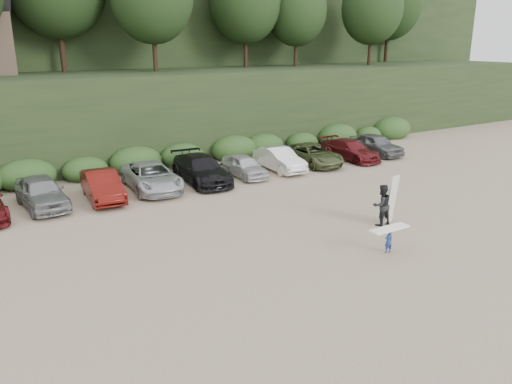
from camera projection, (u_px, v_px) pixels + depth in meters
ground at (301, 235)px, 21.90m from camera, size 120.00×120.00×0.00m
hillside_backdrop at (77, 8)px, 47.76m from camera, size 90.00×41.50×28.00m
parked_cars at (146, 178)px, 28.16m from camera, size 36.91×5.96×1.63m
child_surfer at (389, 236)px, 19.93m from camera, size 1.78×0.50×1.07m
adult_surfer at (382, 205)px, 22.89m from camera, size 1.42×0.83×2.30m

